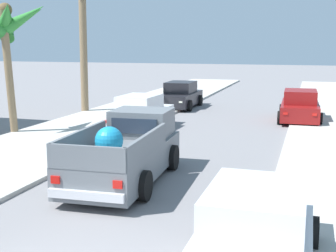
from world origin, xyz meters
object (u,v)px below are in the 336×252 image
object	(u,v)px
car_left_far	(140,114)
car_left_near	(256,235)
car_right_near	(300,107)
car_left_mid	(180,96)
pickup_truck	(127,152)
palm_tree_left_fore	(6,25)

from	to	relation	value
car_left_far	car_left_near	bearing A→B (deg)	-61.49
car_right_near	car_left_mid	world-z (taller)	same
pickup_truck	car_left_near	size ratio (longest dim) A/B	1.24
car_left_far	palm_tree_left_fore	distance (m)	6.65
car_left_near	palm_tree_left_fore	bearing A→B (deg)	140.82
car_right_near	palm_tree_left_fore	distance (m)	14.03
pickup_truck	car_left_mid	distance (m)	15.01
car_left_near	car_right_near	bearing A→B (deg)	89.12
car_left_mid	palm_tree_left_fore	world-z (taller)	palm_tree_left_fore
palm_tree_left_fore	car_left_near	bearing A→B (deg)	-39.18
pickup_truck	palm_tree_left_fore	xyz separation A→B (m)	(-7.03, 4.54, 3.73)
pickup_truck	car_left_far	distance (m)	7.74
car_left_near	palm_tree_left_fore	distance (m)	14.84
pickup_truck	car_left_mid	world-z (taller)	pickup_truck
car_left_near	palm_tree_left_fore	world-z (taller)	palm_tree_left_fore
car_left_mid	palm_tree_left_fore	distance (m)	11.79
car_left_near	car_left_far	world-z (taller)	same
car_left_near	car_left_far	xyz separation A→B (m)	(-6.46, 11.89, 0.00)
car_left_near	palm_tree_left_fore	size ratio (longest dim) A/B	0.78
palm_tree_left_fore	car_right_near	bearing A→B (deg)	32.68
pickup_truck	car_right_near	world-z (taller)	pickup_truck
car_left_near	car_left_far	bearing A→B (deg)	118.51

